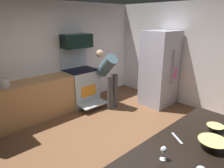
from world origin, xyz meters
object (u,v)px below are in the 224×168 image
(mixing_bowl_small, at_px, (212,144))
(mixing_bowl_large, at_px, (215,128))
(person_cook, at_px, (108,74))
(microwave, at_px, (77,41))
(oven_range, at_px, (81,86))
(stock_pot, at_px, (2,83))
(refrigerator, at_px, (160,69))
(wine_glass_mid, at_px, (164,151))

(mixing_bowl_small, bearing_deg, mixing_bowl_large, 16.88)
(person_cook, bearing_deg, microwave, 120.16)
(oven_range, xyz_separation_m, stock_pot, (-1.85, 0.01, 0.48))
(oven_range, bearing_deg, person_cook, -56.17)
(oven_range, height_order, refrigerator, refrigerator)
(wine_glass_mid, bearing_deg, mixing_bowl_large, -7.96)
(refrigerator, xyz_separation_m, stock_pot, (-3.36, 1.39, 0.03))
(refrigerator, bearing_deg, oven_range, 137.76)
(refrigerator, relative_size, mixing_bowl_large, 9.69)
(refrigerator, xyz_separation_m, person_cook, (-1.10, 0.76, -0.09))
(person_cook, xyz_separation_m, mixing_bowl_large, (-0.86, -2.89, 0.06))
(oven_range, height_order, wine_glass_mid, oven_range)
(microwave, xyz_separation_m, refrigerator, (1.51, -1.47, -0.70))
(refrigerator, distance_m, mixing_bowl_small, 3.26)
(mixing_bowl_large, distance_m, mixing_bowl_small, 0.41)
(mixing_bowl_small, bearing_deg, person_cook, 67.41)
(oven_range, bearing_deg, wine_glass_mid, -112.08)
(wine_glass_mid, bearing_deg, oven_range, 67.92)
(microwave, relative_size, person_cook, 0.51)
(oven_range, height_order, person_cook, oven_range)
(person_cook, distance_m, stock_pot, 2.35)
(mixing_bowl_large, bearing_deg, stock_pot, 111.78)
(oven_range, xyz_separation_m, refrigerator, (1.51, -1.37, 0.45))
(mixing_bowl_large, relative_size, wine_glass_mid, 1.35)
(mixing_bowl_large, distance_m, wine_glass_mid, 0.94)
(oven_range, distance_m, stock_pot, 1.91)
(mixing_bowl_small, distance_m, stock_pot, 3.78)
(mixing_bowl_large, relative_size, mixing_bowl_small, 0.67)
(person_cook, bearing_deg, refrigerator, -34.57)
(mixing_bowl_large, bearing_deg, oven_range, 82.76)
(oven_range, bearing_deg, stock_pot, 179.56)
(person_cook, bearing_deg, mixing_bowl_small, -112.59)
(person_cook, bearing_deg, stock_pot, 164.46)
(oven_range, relative_size, wine_glass_mid, 10.20)
(person_cook, xyz_separation_m, wine_glass_mid, (-1.78, -2.76, 0.13))
(microwave, height_order, person_cook, microwave)
(oven_range, height_order, mixing_bowl_small, oven_range)
(oven_range, bearing_deg, refrigerator, -42.24)
(mixing_bowl_large, bearing_deg, mixing_bowl_small, -163.12)
(microwave, distance_m, mixing_bowl_small, 3.88)
(refrigerator, distance_m, wine_glass_mid, 3.51)
(oven_range, relative_size, person_cook, 1.03)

